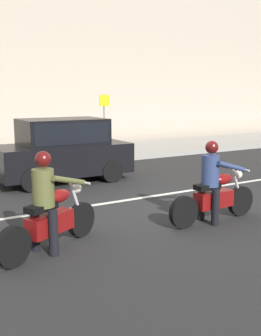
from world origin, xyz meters
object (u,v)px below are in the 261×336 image
(motorcycle_with_rider_denim_blue, at_px, (213,189))
(parked_hatchback_black, at_px, (63,149))
(motorcycle_with_rider_olive, at_px, (49,211))
(street_sign_post, at_px, (104,117))

(motorcycle_with_rider_denim_blue, bearing_deg, parked_hatchback_black, 103.21)
(motorcycle_with_rider_olive, height_order, street_sign_post, street_sign_post)
(motorcycle_with_rider_denim_blue, xyz_separation_m, street_sign_post, (1.95, 8.53, 0.91))
(motorcycle_with_rider_olive, distance_m, motorcycle_with_rider_denim_blue, 3.28)
(parked_hatchback_black, bearing_deg, motorcycle_with_rider_olive, -113.70)
(motorcycle_with_rider_denim_blue, relative_size, parked_hatchback_black, 0.57)
(motorcycle_with_rider_olive, height_order, parked_hatchback_black, parked_hatchback_black)
(motorcycle_with_rider_olive, height_order, motorcycle_with_rider_denim_blue, motorcycle_with_rider_olive)
(street_sign_post, bearing_deg, parked_hatchback_black, -131.43)
(motorcycle_with_rider_olive, distance_m, parked_hatchback_black, 5.24)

